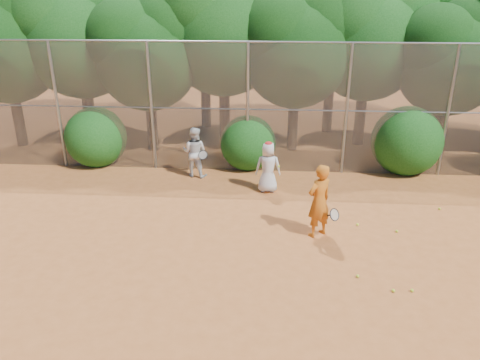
{
  "coord_description": "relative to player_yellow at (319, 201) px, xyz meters",
  "views": [
    {
      "loc": [
        -0.29,
        -8.05,
        5.5
      ],
      "look_at": [
        -1.0,
        2.5,
        1.1
      ],
      "focal_mm": 35.0,
      "sensor_mm": 36.0,
      "label": 1
    }
  ],
  "objects": [
    {
      "name": "ground",
      "position": [
        -0.88,
        -1.86,
        -0.89
      ],
      "size": [
        80.0,
        80.0,
        0.0
      ],
      "primitive_type": "plane",
      "color": "#AA5926",
      "rests_on": "ground"
    },
    {
      "name": "fence_back",
      "position": [
        -1.0,
        4.14,
        1.16
      ],
      "size": [
        20.05,
        0.09,
        4.03
      ],
      "color": "gray",
      "rests_on": "ground"
    },
    {
      "name": "tree_0",
      "position": [
        -10.33,
        6.18,
        3.04
      ],
      "size": [
        4.38,
        3.81,
        6.0
      ],
      "color": "black",
      "rests_on": "ground"
    },
    {
      "name": "tree_1",
      "position": [
        -7.82,
        6.68,
        3.27
      ],
      "size": [
        4.64,
        4.03,
        6.35
      ],
      "color": "black",
      "rests_on": "ground"
    },
    {
      "name": "tree_2",
      "position": [
        -5.33,
        5.98,
        2.69
      ],
      "size": [
        3.99,
        3.47,
        5.47
      ],
      "color": "black",
      "rests_on": "ground"
    },
    {
      "name": "tree_3",
      "position": [
        -2.82,
        6.99,
        3.5
      ],
      "size": [
        4.89,
        4.26,
        6.7
      ],
      "color": "black",
      "rests_on": "ground"
    },
    {
      "name": "tree_4",
      "position": [
        -0.33,
        6.38,
        2.87
      ],
      "size": [
        4.19,
        3.64,
        5.73
      ],
      "color": "black",
      "rests_on": "ground"
    },
    {
      "name": "tree_5",
      "position": [
        2.18,
        7.18,
        3.16
      ],
      "size": [
        4.51,
        3.92,
        6.17
      ],
      "color": "black",
      "rests_on": "ground"
    },
    {
      "name": "tree_6",
      "position": [
        4.67,
        6.18,
        2.58
      ],
      "size": [
        3.86,
        3.36,
        5.29
      ],
      "color": "black",
      "rests_on": "ground"
    },
    {
      "name": "tree_9",
      "position": [
        -8.82,
        8.99,
        3.45
      ],
      "size": [
        4.83,
        4.2,
        6.62
      ],
      "color": "black",
      "rests_on": "ground"
    },
    {
      "name": "tree_10",
      "position": [
        -3.82,
        9.19,
        3.74
      ],
      "size": [
        5.15,
        4.48,
        7.06
      ],
      "color": "black",
      "rests_on": "ground"
    },
    {
      "name": "tree_11",
      "position": [
        1.18,
        8.78,
        3.27
      ],
      "size": [
        4.64,
        4.03,
        6.35
      ],
      "color": "black",
      "rests_on": "ground"
    },
    {
      "name": "tree_12",
      "position": [
        5.68,
        9.39,
        3.62
      ],
      "size": [
        5.02,
        4.37,
        6.88
      ],
      "color": "black",
      "rests_on": "ground"
    },
    {
      "name": "bush_0",
      "position": [
        -6.88,
        4.44,
        0.11
      ],
      "size": [
        2.0,
        2.0,
        2.0
      ],
      "primitive_type": "sphere",
      "color": "#114612",
      "rests_on": "ground"
    },
    {
      "name": "bush_1",
      "position": [
        -1.88,
        4.44,
        0.01
      ],
      "size": [
        1.8,
        1.8,
        1.8
      ],
      "primitive_type": "sphere",
      "color": "#114612",
      "rests_on": "ground"
    },
    {
      "name": "bush_2",
      "position": [
        3.12,
        4.44,
        0.21
      ],
      "size": [
        2.2,
        2.2,
        2.2
      ],
      "primitive_type": "sphere",
      "color": "#114612",
      "rests_on": "ground"
    },
    {
      "name": "player_yellow",
      "position": [
        0.0,
        0.0,
        0.0
      ],
      "size": [
        0.9,
        0.73,
        1.79
      ],
      "rotation": [
        0.0,
        0.0,
        3.78
      ],
      "color": "#C46417",
      "rests_on": "ground"
    },
    {
      "name": "player_teen",
      "position": [
        -1.21,
        2.51,
        -0.15
      ],
      "size": [
        0.73,
        0.48,
        1.5
      ],
      "rotation": [
        0.0,
        0.0,
        3.15
      ],
      "color": "silver",
      "rests_on": "ground"
    },
    {
      "name": "player_white",
      "position": [
        -3.48,
        3.54,
        -0.11
      ],
      "size": [
        0.91,
        0.81,
        1.57
      ],
      "rotation": [
        0.0,
        0.0,
        2.91
      ],
      "color": "silver",
      "rests_on": "ground"
    },
    {
      "name": "ball_0",
      "position": [
        1.94,
        0.24,
        -0.86
      ],
      "size": [
        0.07,
        0.07,
        0.07
      ],
      "primitive_type": "sphere",
      "color": "#BEDD28",
      "rests_on": "ground"
    },
    {
      "name": "ball_1",
      "position": [
        1.05,
        0.53,
        -0.86
      ],
      "size": [
        0.07,
        0.07,
        0.07
      ],
      "primitive_type": "sphere",
      "color": "#BEDD28",
      "rests_on": "ground"
    },
    {
      "name": "ball_2",
      "position": [
        1.29,
        -2.18,
        -0.86
      ],
      "size": [
        0.07,
        0.07,
        0.07
      ],
      "primitive_type": "sphere",
      "color": "#BEDD28",
      "rests_on": "ground"
    },
    {
      "name": "ball_3",
      "position": [
        1.66,
        -2.15,
        -0.86
      ],
      "size": [
        0.07,
        0.07,
        0.07
      ],
      "primitive_type": "sphere",
      "color": "#BEDD28",
      "rests_on": "ground"
    },
    {
      "name": "ball_4",
      "position": [
        0.68,
        -1.73,
        -0.86
      ],
      "size": [
        0.07,
        0.07,
        0.07
      ],
      "primitive_type": "sphere",
      "color": "#BEDD28",
      "rests_on": "ground"
    },
    {
      "name": "ball_5",
      "position": [
        3.37,
        1.58,
        -0.86
      ],
      "size": [
        0.07,
        0.07,
        0.07
      ],
      "primitive_type": "sphere",
      "color": "#BEDD28",
      "rests_on": "ground"
    }
  ]
}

